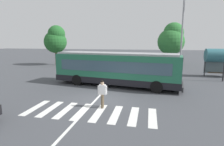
% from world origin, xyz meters
% --- Properties ---
extents(ground_plane, '(160.00, 160.00, 0.00)m').
position_xyz_m(ground_plane, '(0.00, 0.00, 0.00)').
color(ground_plane, '#424449').
extents(city_transit_bus, '(11.87, 4.35, 3.06)m').
position_xyz_m(city_transit_bus, '(0.36, 4.27, 1.59)').
color(city_transit_bus, black).
rests_on(city_transit_bus, ground_plane).
extents(pedestrian_crossing_street, '(0.58, 0.43, 1.72)m').
position_xyz_m(pedestrian_crossing_street, '(0.58, -1.44, 0.97)').
color(pedestrian_crossing_street, brown).
rests_on(pedestrian_crossing_street, ground_plane).
extents(parked_car_black, '(1.98, 4.56, 1.35)m').
position_xyz_m(parked_car_black, '(-5.87, 16.43, 0.77)').
color(parked_car_black, black).
rests_on(parked_car_black, ground_plane).
extents(parked_car_teal, '(1.93, 4.53, 1.35)m').
position_xyz_m(parked_car_teal, '(-2.98, 16.04, 0.77)').
color(parked_car_teal, black).
rests_on(parked_car_teal, ground_plane).
extents(parked_car_champagne, '(1.94, 4.54, 1.35)m').
position_xyz_m(parked_car_champagne, '(-0.41, 16.55, 0.77)').
color(parked_car_champagne, black).
rests_on(parked_car_champagne, ground_plane).
extents(parked_car_blue, '(1.98, 4.56, 1.35)m').
position_xyz_m(parked_car_blue, '(2.30, 16.32, 0.77)').
color(parked_car_blue, black).
rests_on(parked_car_blue, ground_plane).
extents(twin_arm_street_lamp, '(3.81, 0.32, 9.21)m').
position_xyz_m(twin_arm_street_lamp, '(6.97, 10.82, 5.60)').
color(twin_arm_street_lamp, '#939399').
rests_on(twin_arm_street_lamp, ground_plane).
extents(background_tree_left, '(3.84, 3.84, 6.78)m').
position_xyz_m(background_tree_left, '(-12.56, 16.86, 4.39)').
color(background_tree_left, brown).
rests_on(background_tree_left, ground_plane).
extents(background_tree_right, '(4.58, 4.58, 7.34)m').
position_xyz_m(background_tree_right, '(7.02, 21.36, 4.49)').
color(background_tree_right, brown).
rests_on(background_tree_right, ground_plane).
extents(crosswalk_painted_stripes, '(7.56, 2.62, 0.01)m').
position_xyz_m(crosswalk_painted_stripes, '(0.07, -2.33, 0.00)').
color(crosswalk_painted_stripes, silver).
rests_on(crosswalk_painted_stripes, ground_plane).
extents(lane_center_line, '(0.16, 24.00, 0.01)m').
position_xyz_m(lane_center_line, '(-0.26, 2.00, 0.00)').
color(lane_center_line, silver).
rests_on(lane_center_line, ground_plane).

